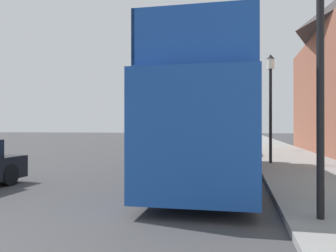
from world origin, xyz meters
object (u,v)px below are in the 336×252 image
tour_bus (210,124)px  lamp_post_second (271,88)px  lamp_post_nearest (320,16)px  lamp_post_third (256,108)px  parked_car_ahead_of_bus (232,145)px

tour_bus → lamp_post_second: 4.99m
lamp_post_nearest → lamp_post_third: 18.15m
tour_bus → lamp_post_second: size_ratio=2.14×
parked_car_ahead_of_bus → lamp_post_third: bearing=72.6°
lamp_post_nearest → lamp_post_second: lamp_post_nearest is taller
parked_car_ahead_of_bus → lamp_post_third: (1.64, 4.63, 2.45)m
tour_bus → lamp_post_second: bearing=59.5°
lamp_post_second → lamp_post_third: (-0.13, 9.07, -0.35)m
parked_car_ahead_of_bus → lamp_post_second: lamp_post_second is taller
lamp_post_nearest → lamp_post_second: 9.07m
tour_bus → lamp_post_third: bearing=79.7°
lamp_post_second → lamp_post_third: bearing=90.8°
lamp_post_third → tour_bus: bearing=-99.5°
parked_car_ahead_of_bus → lamp_post_second: (1.77, -4.44, 2.80)m
tour_bus → lamp_post_second: (2.34, 4.10, 1.63)m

